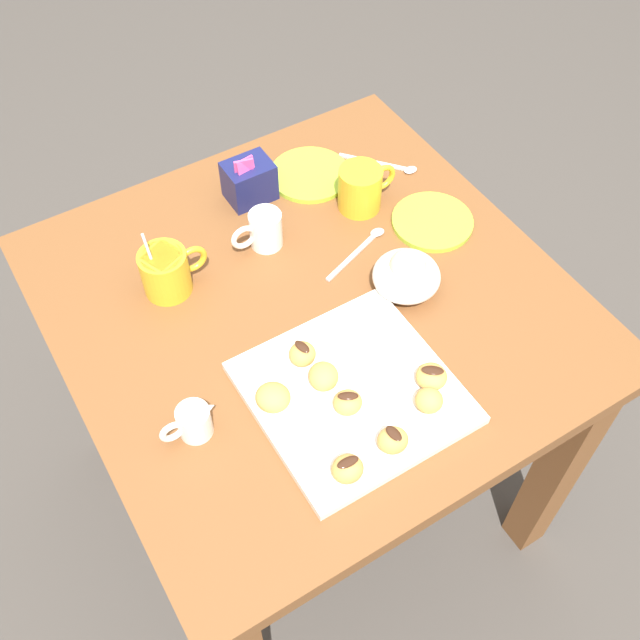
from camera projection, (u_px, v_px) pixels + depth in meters
ground_plane at (313, 483)px, 1.89m from camera, size 8.00×8.00×0.00m
dining_table at (311, 347)px, 1.42m from camera, size 0.85×0.86×0.73m
pastry_plate_square at (352, 392)px, 1.18m from camera, size 0.30×0.30×0.02m
coffee_mug_mustard_left at (166, 271)px, 1.29m from camera, size 0.12×0.08×0.13m
coffee_mug_mustard_right at (361, 187)px, 1.41m from camera, size 0.12×0.08×0.09m
cream_pitcher_white at (262, 229)px, 1.35m from camera, size 0.10×0.06×0.07m
sugar_caddy at (249, 181)px, 1.43m from camera, size 0.09×0.07×0.11m
ice_cream_bowl at (407, 274)px, 1.29m from camera, size 0.12×0.12×0.09m
chocolate_sauce_pitcher at (193, 421)px, 1.12m from camera, size 0.09×0.05×0.06m
saucer_lime_left at (432, 222)px, 1.42m from camera, size 0.15×0.15×0.01m
saucer_lime_right at (310, 175)px, 1.50m from camera, size 0.16×0.16×0.01m
loose_spoon_near_saucer at (362, 247)px, 1.38m from camera, size 0.16×0.06×0.01m
loose_spoon_by_plate at (387, 165)px, 1.52m from camera, size 0.11×0.13×0.01m
beignet_0 at (323, 376)px, 1.17m from camera, size 0.06×0.07×0.04m
beignet_1 at (429, 400)px, 1.14m from camera, size 0.06×0.06×0.04m
beignet_2 at (347, 469)px, 1.07m from camera, size 0.05×0.05×0.04m
chocolate_drizzle_2 at (348, 462)px, 1.05m from camera, size 0.03×0.02×0.00m
beignet_3 at (302, 354)px, 1.19m from camera, size 0.05×0.05×0.04m
chocolate_drizzle_3 at (302, 347)px, 1.18m from camera, size 0.02×0.03×0.00m
beignet_4 at (273, 397)px, 1.14m from camera, size 0.08×0.08×0.04m
beignet_5 at (393, 440)px, 1.10m from camera, size 0.06×0.05×0.04m
chocolate_drizzle_5 at (394, 433)px, 1.08m from camera, size 0.02×0.03×0.00m
beignet_6 at (431, 376)px, 1.17m from camera, size 0.06×0.06×0.03m
chocolate_drizzle_6 at (433, 370)px, 1.16m from camera, size 0.04×0.04×0.00m
beignet_7 at (348, 402)px, 1.14m from camera, size 0.05×0.05×0.03m
chocolate_drizzle_7 at (348, 396)px, 1.13m from camera, size 0.03×0.03×0.00m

